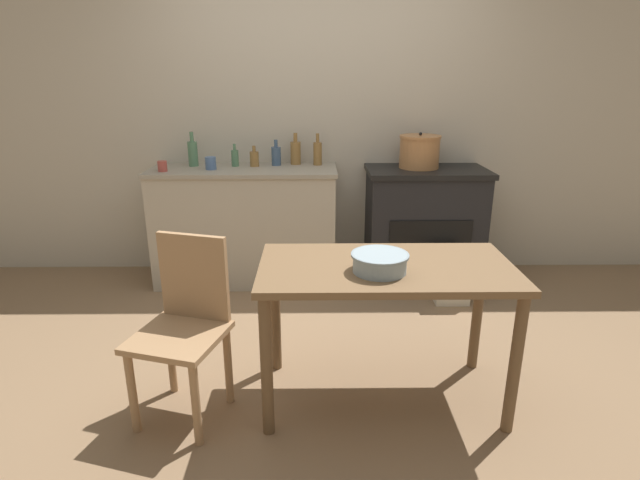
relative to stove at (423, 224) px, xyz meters
The scene contains 17 objects.
ground_plane 1.61m from the stove, 123.52° to the right, with size 14.00×14.00×0.00m, color #896B4C.
wall_back 1.22m from the stove, 160.52° to the left, with size 8.00×0.07×2.55m.
counter_cabinet 1.44m from the stove, behind, with size 1.45×0.57×0.93m.
stove is the anchor object (origin of this frame).
work_table 1.72m from the stove, 108.31° to the right, with size 1.23×0.65×0.74m.
chair 2.28m from the stove, 131.54° to the right, with size 0.50×0.50×0.89m.
flour_sack 0.57m from the stove, 74.90° to the right, with size 0.25×0.17×0.37m, color beige.
stock_pot 0.59m from the stove, 151.06° to the left, with size 0.32×0.32×0.28m.
mixing_bowl_large 1.84m from the stove, 108.79° to the right, with size 0.27×0.27×0.09m.
bottle_far_left 1.03m from the stove, behind, with size 0.07×0.07×0.25m.
bottle_left 1.19m from the stove, behind, with size 0.08×0.08×0.25m.
bottle_mid_left 1.46m from the stove, behind, with size 0.07×0.07×0.16m.
bottle_center_left 1.31m from the stove, behind, with size 0.08×0.08×0.20m.
bottle_center 1.61m from the stove, behind, with size 0.06×0.06×0.18m.
bottle_center_right 1.93m from the stove, behind, with size 0.08×0.08×0.27m.
cup_mid_right 1.76m from the stove, behind, with size 0.08×0.08×0.10m, color #4C6B99.
cup_right 2.09m from the stove, behind, with size 0.07×0.07×0.08m, color #B74C42.
Camera 1 is at (-0.03, -2.59, 1.62)m, focal length 28.00 mm.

